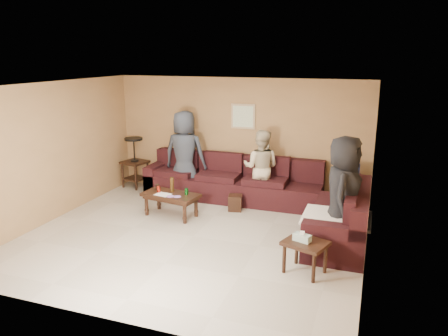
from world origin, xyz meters
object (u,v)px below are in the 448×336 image
coffee_table (171,197)px  end_table_left (135,161)px  person_left (185,154)px  person_middle (261,168)px  waste_bin (235,203)px  person_right (343,195)px  side_table_right (305,246)px  sectional_sofa (263,196)px

coffee_table → end_table_left: 2.15m
person_left → person_middle: bearing=177.0°
coffee_table → person_left: (-0.25, 1.21, 0.54)m
coffee_table → waste_bin: 1.27m
end_table_left → person_left: size_ratio=0.62×
person_right → side_table_right: bearing=158.0°
sectional_sofa → waste_bin: sectional_sofa is taller
end_table_left → person_middle: 3.02m
waste_bin → person_right: bearing=-29.0°
end_table_left → person_left: bearing=-8.5°
coffee_table → waste_bin: coffee_table is taller
sectional_sofa → person_middle: person_middle is taller
sectional_sofa → person_right: size_ratio=2.57×
side_table_right → person_left: (-2.98, 2.60, 0.51)m
waste_bin → sectional_sofa: bearing=8.1°
end_table_left → coffee_table: bearing=-41.6°
sectional_sofa → person_middle: (-0.18, 0.46, 0.44)m
sectional_sofa → end_table_left: bearing=168.4°
side_table_right → person_right: bearing=66.3°
coffee_table → side_table_right: size_ratio=1.64×
coffee_table → person_right: 3.21m
coffee_table → side_table_right: 3.06m
waste_bin → person_left: 1.60m
person_middle → side_table_right: bearing=116.0°
person_right → end_table_left: bearing=70.0°
coffee_table → side_table_right: bearing=-26.8°
person_left → person_right: 3.78m
person_right → waste_bin: bearing=62.7°
waste_bin → coffee_table: bearing=-146.7°
waste_bin → person_right: person_right is taller
person_left → person_right: (3.38, -1.68, -0.01)m
person_left → sectional_sofa: bearing=162.8°
person_left → person_middle: (1.66, 0.01, -0.16)m
end_table_left → person_left: 1.40m
side_table_right → end_table_left: bearing=147.1°
end_table_left → person_right: person_right is taller
sectional_sofa → person_left: size_ratio=2.53×
end_table_left → side_table_right: end_table_left is taller
person_left → person_middle: size_ratio=1.20×
end_table_left → side_table_right: bearing=-32.9°
person_middle → sectional_sofa: bearing=110.2°
side_table_right → person_right: (0.40, 0.92, 0.50)m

